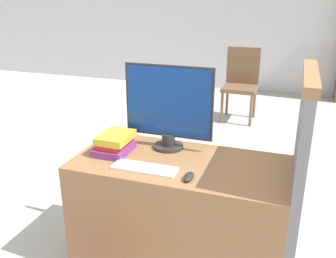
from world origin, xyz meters
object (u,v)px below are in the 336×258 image
object	(u,v)px
keyboard	(145,168)
book_stack	(115,143)
monitor	(169,107)
mouse	(189,177)
far_chair	(241,80)

from	to	relation	value
keyboard	book_stack	bearing A→B (deg)	147.91
monitor	book_stack	bearing A→B (deg)	-149.08
mouse	book_stack	xyz separation A→B (m)	(-0.52, 0.19, 0.04)
monitor	far_chair	size ratio (longest dim) A/B	0.58
mouse	book_stack	world-z (taller)	book_stack
far_chair	monitor	bearing A→B (deg)	-96.44
mouse	far_chair	bearing A→B (deg)	93.65
monitor	book_stack	world-z (taller)	monitor
keyboard	monitor	bearing A→B (deg)	85.79
keyboard	far_chair	xyz separation A→B (m)	(0.05, 3.26, -0.21)
book_stack	far_chair	world-z (taller)	far_chair
keyboard	far_chair	world-z (taller)	far_chair
mouse	book_stack	bearing A→B (deg)	160.03
book_stack	mouse	bearing A→B (deg)	-19.97
book_stack	keyboard	bearing A→B (deg)	-32.09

